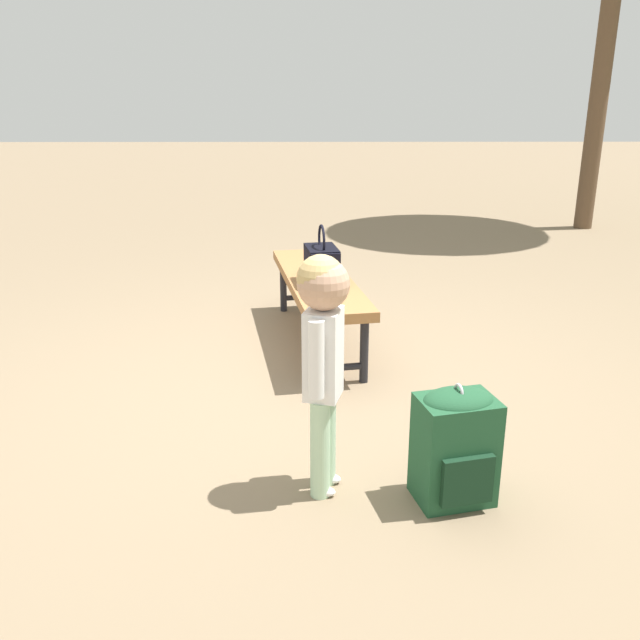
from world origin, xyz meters
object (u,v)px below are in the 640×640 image
at_px(park_bench, 318,285).
at_px(handbag, 322,263).
at_px(backpack_large, 455,443).
at_px(child_standing, 323,339).

height_order(park_bench, handbag, handbag).
bearing_deg(handbag, backpack_large, 17.06).
distance_m(park_bench, child_standing, 1.78).
bearing_deg(handbag, child_standing, -0.42).
height_order(park_bench, child_standing, child_standing).
bearing_deg(handbag, park_bench, -171.78).
relative_size(child_standing, backpack_large, 1.97).
xyz_separation_m(park_bench, child_standing, (1.76, 0.01, 0.28)).
xyz_separation_m(park_bench, backpack_large, (1.84, 0.54, -0.14)).
height_order(child_standing, backpack_large, child_standing).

